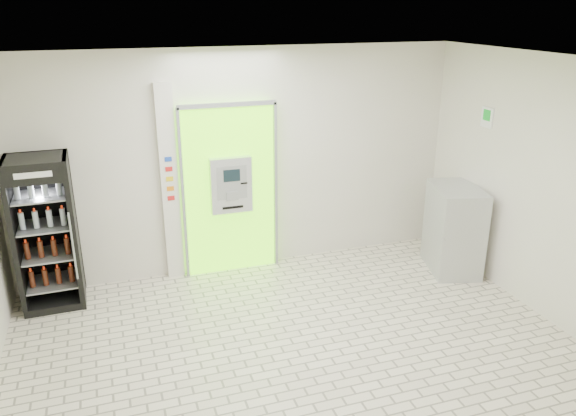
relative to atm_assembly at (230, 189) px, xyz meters
name	(u,v)px	position (x,y,z in m)	size (l,w,h in m)	color
ground	(305,363)	(0.20, -2.41, -1.17)	(6.00, 6.00, 0.00)	beige
room_shell	(307,195)	(0.20, -2.41, 0.67)	(6.00, 6.00, 6.00)	silver
atm_assembly	(230,189)	(0.00, 0.00, 0.00)	(1.30, 0.24, 2.33)	#6CEC10
pillar	(170,184)	(-0.78, 0.04, 0.13)	(0.22, 0.11, 2.60)	silver
beverage_cooler	(46,235)	(-2.30, -0.23, -0.28)	(0.71, 0.67, 1.86)	black
steel_cabinet	(454,229)	(2.89, -0.98, -0.57)	(0.83, 1.02, 1.19)	#B4B7BC
exit_sign	(487,117)	(3.19, -1.01, 0.95)	(0.02, 0.22, 0.26)	white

